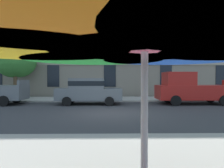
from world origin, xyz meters
TOP-DOWN VIEW (x-y plane):
  - ground_plane at (0.00, 0.00)m, footprint 120.00×120.00m
  - sidewalk_far at (0.00, 6.80)m, footprint 56.00×3.60m
  - apartment_building at (0.00, 14.99)m, footprint 36.70×12.08m
  - sedan_gray at (-1.50, 3.70)m, footprint 4.40×1.98m
  - pickup_red at (5.52, 3.70)m, footprint 5.10×2.12m
  - street_tree_left at (-7.97, 7.41)m, footprint 3.43×2.94m
  - patio_umbrella at (0.15, -9.00)m, footprint 3.57×3.31m

SIDE VIEW (x-z plane):
  - ground_plane at x=0.00m, z-range 0.00..0.00m
  - sidewalk_far at x=0.00m, z-range 0.00..0.12m
  - sedan_gray at x=-1.50m, z-range 0.06..1.84m
  - pickup_red at x=5.52m, z-range -0.07..2.13m
  - patio_umbrella at x=0.15m, z-range 0.95..3.35m
  - street_tree_left at x=-7.97m, z-range 0.94..5.71m
  - apartment_building at x=0.00m, z-range 0.00..19.20m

